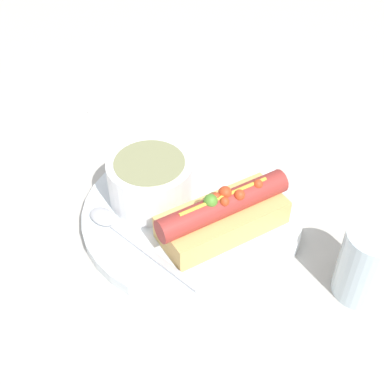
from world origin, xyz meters
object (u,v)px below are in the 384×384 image
Objects in this scene: hot_dog at (223,215)px; soup_bowl at (150,179)px; drinking_glass at (367,263)px; spoon at (120,230)px.

hot_dog is 0.10m from soup_bowl.
drinking_glass is (0.06, -0.27, -0.00)m from soup_bowl.
spoon is 0.29m from drinking_glass.
soup_bowl is 0.08m from spoon.
hot_dog is 0.17m from drinking_glass.
spoon is at bearing -167.90° from soup_bowl.
spoon is 1.97× the size of drinking_glass.
hot_dog is 1.86× the size of drinking_glass.
drinking_glass is at bearing -57.55° from hot_dog.
spoon is at bearing 151.40° from hot_dog.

